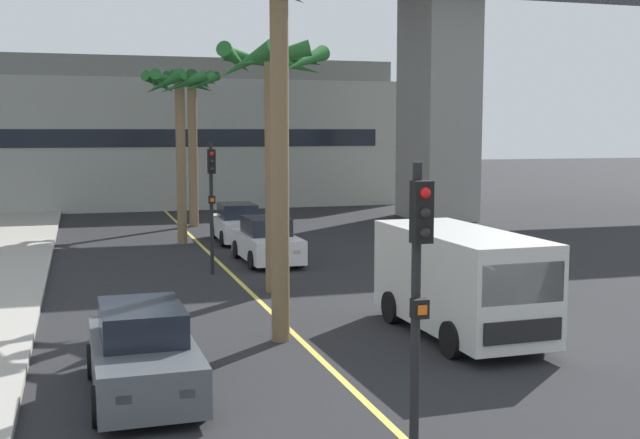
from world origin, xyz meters
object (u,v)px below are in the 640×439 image
Objects in this scene: palm_tree_near_median at (180,102)px; palm_tree_farthest_median at (273,98)px; traffic_light_median_near at (418,283)px; car_queue_second at (267,242)px; delivery_van at (460,279)px; palm_tree_far_median at (280,25)px; palm_tree_mid_median at (192,103)px; car_queue_third at (143,354)px; traffic_light_median_far at (212,190)px; car_queue_front at (238,224)px.

palm_tree_near_median is 10.56m from palm_tree_farthest_median.
palm_tree_near_median reaches higher than traffic_light_median_near.
car_queue_second is 11.17m from delivery_van.
palm_tree_far_median reaches higher than delivery_van.
traffic_light_median_near reaches higher than delivery_van.
palm_tree_mid_median is at bearing 77.81° from palm_tree_near_median.
car_queue_second is 0.98× the size of traffic_light_median_near.
car_queue_third is 19.42m from palm_tree_near_median.
palm_tree_mid_median reaches higher than palm_tree_near_median.
traffic_light_median_near is at bearing -92.28° from palm_tree_mid_median.
traffic_light_median_near is 8.69m from palm_tree_far_median.
traffic_light_median_far is (-2.19, -1.83, 1.99)m from car_queue_second.
traffic_light_median_near reaches higher than car_queue_third.
palm_tree_farthest_median reaches higher than traffic_light_median_near.
car_queue_second is at bearing -67.67° from palm_tree_near_median.
traffic_light_median_far is 0.50× the size of palm_tree_far_median.
delivery_van is 8.16m from traffic_light_median_near.
palm_tree_mid_median reaches higher than delivery_van.
palm_tree_far_median reaches higher than car_queue_third.
palm_tree_farthest_median is (1.24, 12.94, 2.76)m from traffic_light_median_near.
palm_tree_mid_median is at bearing 87.32° from palm_tree_far_median.
palm_tree_mid_median is at bearing 95.07° from car_queue_second.
palm_tree_farthest_median reaches higher than delivery_van.
traffic_light_median_near is (3.02, -4.87, 1.99)m from car_queue_third.
car_queue_front is at bearing 96.53° from delivery_van.
traffic_light_median_near is at bearing -89.90° from traffic_light_median_far.
palm_tree_near_median is at bearing 112.33° from car_queue_second.
traffic_light_median_near is at bearing -58.19° from car_queue_third.
delivery_van is 7.84m from palm_tree_farthest_median.
traffic_light_median_far is at bearing 113.98° from delivery_van.
car_queue_third is at bearing -105.70° from car_queue_front.
car_queue_second is (-0.01, -5.41, 0.00)m from car_queue_front.
delivery_van is (1.88, -16.40, 0.57)m from car_queue_front.
car_queue_third is (-5.19, -18.47, 0.00)m from car_queue_front.
traffic_light_median_far is at bearing 75.07° from car_queue_third.
car_queue_front is 0.59× the size of palm_tree_near_median.
car_queue_third is at bearing 121.81° from traffic_light_median_near.
traffic_light_median_near is at bearing -89.78° from palm_tree_near_median.
palm_tree_far_median is (0.15, 7.68, 4.07)m from traffic_light_median_near.
traffic_light_median_far is (-4.08, 9.17, 1.43)m from delivery_van.
palm_tree_mid_median is (-1.01, 5.87, 5.12)m from car_queue_front.
traffic_light_median_near is (-2.16, -17.93, 1.99)m from car_queue_second.
palm_tree_near_median reaches higher than delivery_van.
delivery_van is 0.63× the size of palm_tree_far_median.
car_queue_third is at bearing -98.98° from palm_tree_near_median.
palm_tree_farthest_median is (1.08, 5.26, -1.31)m from palm_tree_far_median.
palm_tree_near_median is 0.95× the size of palm_tree_mid_median.
palm_tree_far_median is (-2.01, -10.25, 6.06)m from car_queue_second.
palm_tree_far_median is at bearing 169.24° from delivery_van.
car_queue_front is at bearing -1.83° from palm_tree_near_median.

